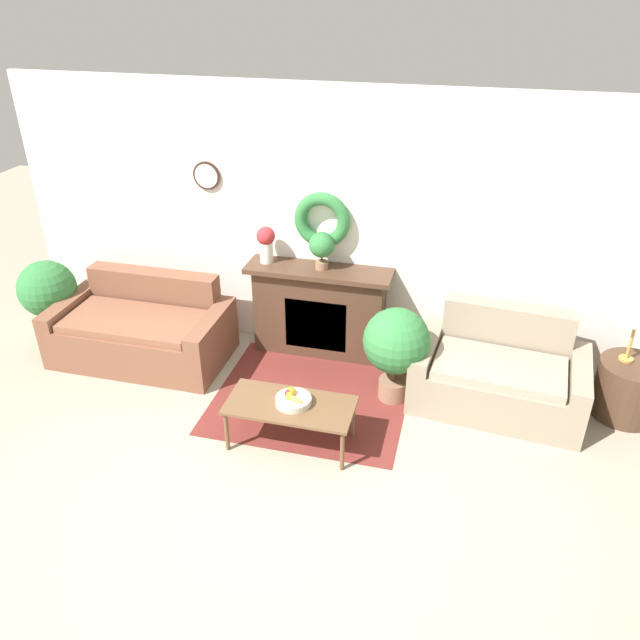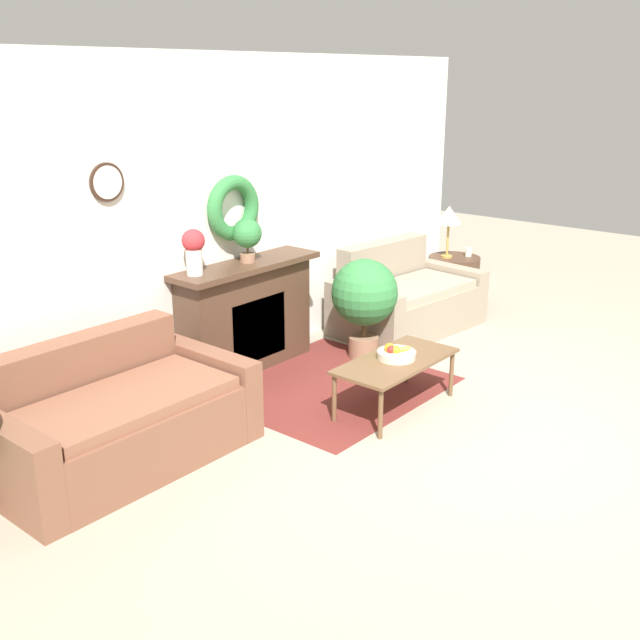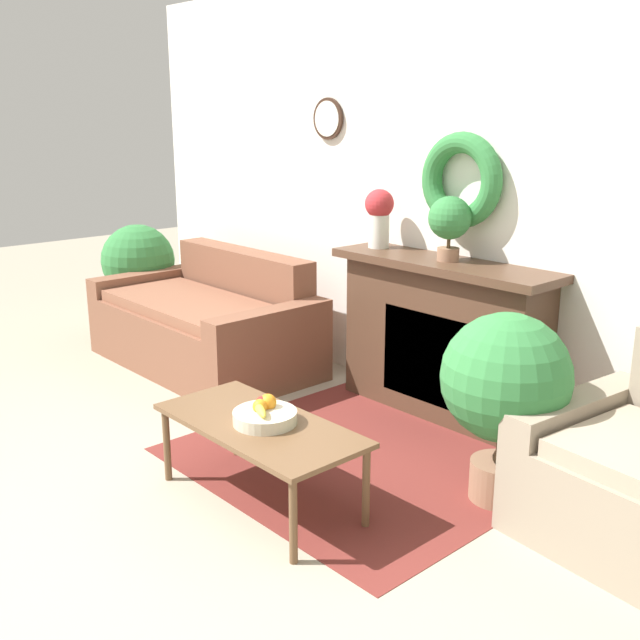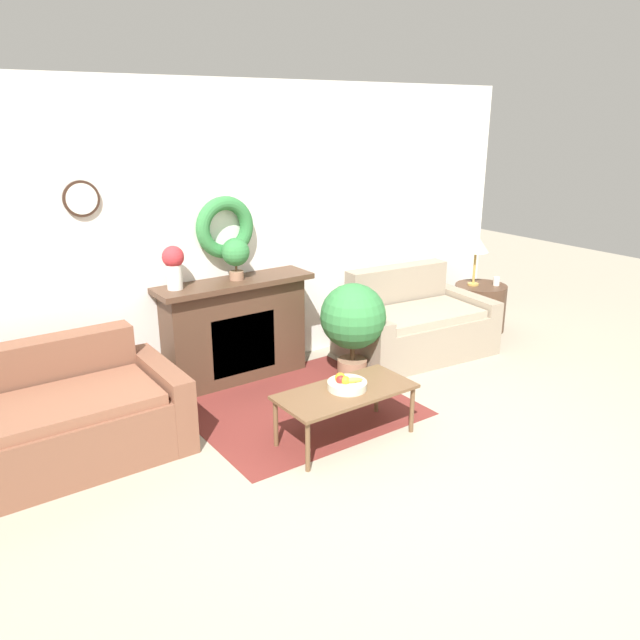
{
  "view_description": "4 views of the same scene",
  "coord_description": "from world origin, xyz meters",
  "px_view_note": "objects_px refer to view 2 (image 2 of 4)",
  "views": [
    {
      "loc": [
        1.28,
        -3.0,
        3.57
      ],
      "look_at": [
        0.09,
        1.67,
        0.86
      ],
      "focal_mm": 35.0,
      "sensor_mm": 36.0,
      "label": 1
    },
    {
      "loc": [
        -4.52,
        -2.04,
        2.53
      ],
      "look_at": [
        -0.32,
        1.49,
        0.71
      ],
      "focal_mm": 42.0,
      "sensor_mm": 36.0,
      "label": 2
    },
    {
      "loc": [
        2.61,
        -0.99,
        1.82
      ],
      "look_at": [
        -0.29,
        1.64,
        0.73
      ],
      "focal_mm": 42.0,
      "sensor_mm": 36.0,
      "label": 3
    },
    {
      "loc": [
        -2.64,
        -2.42,
        2.42
      ],
      "look_at": [
        0.25,
        1.67,
        0.74
      ],
      "focal_mm": 35.0,
      "sensor_mm": 36.0,
      "label": 4
    }
  ],
  "objects_px": {
    "couch_left": "(117,419)",
    "potted_plant_on_mantel": "(247,235)",
    "vase_on_mantel_left": "(194,249)",
    "potted_plant_floor_by_loveseat": "(365,296)",
    "fruit_bowl": "(396,354)",
    "mug": "(469,252)",
    "fireplace": "(246,315)",
    "loveseat_right": "(405,300)",
    "coffee_table": "(396,364)",
    "table_lamp": "(449,216)",
    "side_table_by_loveseat": "(453,279)"
  },
  "relations": [
    {
      "from": "fruit_bowl",
      "to": "mug",
      "type": "height_order",
      "value": "mug"
    },
    {
      "from": "couch_left",
      "to": "mug",
      "type": "height_order",
      "value": "couch_left"
    },
    {
      "from": "loveseat_right",
      "to": "potted_plant_on_mantel",
      "type": "bearing_deg",
      "value": 171.83
    },
    {
      "from": "potted_plant_floor_by_loveseat",
      "to": "couch_left",
      "type": "bearing_deg",
      "value": 177.74
    },
    {
      "from": "couch_left",
      "to": "potted_plant_on_mantel",
      "type": "bearing_deg",
      "value": 16.45
    },
    {
      "from": "vase_on_mantel_left",
      "to": "potted_plant_floor_by_loveseat",
      "type": "bearing_deg",
      "value": -24.16
    },
    {
      "from": "vase_on_mantel_left",
      "to": "couch_left",
      "type": "bearing_deg",
      "value": -155.82
    },
    {
      "from": "couch_left",
      "to": "table_lamp",
      "type": "height_order",
      "value": "table_lamp"
    },
    {
      "from": "fireplace",
      "to": "potted_plant_on_mantel",
      "type": "height_order",
      "value": "potted_plant_on_mantel"
    },
    {
      "from": "coffee_table",
      "to": "fruit_bowl",
      "type": "distance_m",
      "value": 0.08
    },
    {
      "from": "potted_plant_on_mantel",
      "to": "potted_plant_floor_by_loveseat",
      "type": "distance_m",
      "value": 1.23
    },
    {
      "from": "couch_left",
      "to": "side_table_by_loveseat",
      "type": "distance_m",
      "value": 4.74
    },
    {
      "from": "fireplace",
      "to": "coffee_table",
      "type": "relative_size",
      "value": 1.37
    },
    {
      "from": "fireplace",
      "to": "loveseat_right",
      "type": "relative_size",
      "value": 0.91
    },
    {
      "from": "potted_plant_on_mantel",
      "to": "loveseat_right",
      "type": "bearing_deg",
      "value": -13.93
    },
    {
      "from": "coffee_table",
      "to": "side_table_by_loveseat",
      "type": "xyz_separation_m",
      "value": [
        2.84,
        1.15,
        -0.11
      ]
    },
    {
      "from": "fruit_bowl",
      "to": "vase_on_mantel_left",
      "type": "bearing_deg",
      "value": 115.16
    },
    {
      "from": "fireplace",
      "to": "potted_plant_on_mantel",
      "type": "bearing_deg",
      "value": -26.32
    },
    {
      "from": "fruit_bowl",
      "to": "table_lamp",
      "type": "bearing_deg",
      "value": 23.42
    },
    {
      "from": "couch_left",
      "to": "loveseat_right",
      "type": "bearing_deg",
      "value": 1.36
    },
    {
      "from": "loveseat_right",
      "to": "potted_plant_floor_by_loveseat",
      "type": "xyz_separation_m",
      "value": [
        -0.95,
        -0.18,
        0.29
      ]
    },
    {
      "from": "loveseat_right",
      "to": "couch_left",
      "type": "bearing_deg",
      "value": -173.07
    },
    {
      "from": "mug",
      "to": "vase_on_mantel_left",
      "type": "distance_m",
      "value": 3.74
    },
    {
      "from": "fireplace",
      "to": "couch_left",
      "type": "bearing_deg",
      "value": -163.06
    },
    {
      "from": "fruit_bowl",
      "to": "potted_plant_on_mantel",
      "type": "bearing_deg",
      "value": 94.77
    },
    {
      "from": "coffee_table",
      "to": "mug",
      "type": "xyz_separation_m",
      "value": [
        2.97,
        1.05,
        0.21
      ]
    },
    {
      "from": "coffee_table",
      "to": "vase_on_mantel_left",
      "type": "distance_m",
      "value": 1.86
    },
    {
      "from": "couch_left",
      "to": "mug",
      "type": "xyz_separation_m",
      "value": [
        4.86,
        0.07,
        0.28
      ]
    },
    {
      "from": "couch_left",
      "to": "mug",
      "type": "bearing_deg",
      "value": 1.01
    },
    {
      "from": "potted_plant_on_mantel",
      "to": "potted_plant_floor_by_loveseat",
      "type": "relative_size",
      "value": 0.41
    },
    {
      "from": "fruit_bowl",
      "to": "vase_on_mantel_left",
      "type": "height_order",
      "value": "vase_on_mantel_left"
    },
    {
      "from": "coffee_table",
      "to": "vase_on_mantel_left",
      "type": "relative_size",
      "value": 2.85
    },
    {
      "from": "fireplace",
      "to": "loveseat_right",
      "type": "distance_m",
      "value": 1.9
    },
    {
      "from": "loveseat_right",
      "to": "vase_on_mantel_left",
      "type": "distance_m",
      "value": 2.59
    },
    {
      "from": "loveseat_right",
      "to": "table_lamp",
      "type": "distance_m",
      "value": 1.29
    },
    {
      "from": "couch_left",
      "to": "coffee_table",
      "type": "xyz_separation_m",
      "value": [
        1.89,
        -0.98,
        0.07
      ]
    },
    {
      "from": "side_table_by_loveseat",
      "to": "potted_plant_floor_by_loveseat",
      "type": "xyz_separation_m",
      "value": [
        -2.09,
        -0.28,
        0.33
      ]
    },
    {
      "from": "vase_on_mantel_left",
      "to": "table_lamp",
      "type": "bearing_deg",
      "value": -5.12
    },
    {
      "from": "side_table_by_loveseat",
      "to": "coffee_table",
      "type": "bearing_deg",
      "value": -157.98
    },
    {
      "from": "potted_plant_floor_by_loveseat",
      "to": "potted_plant_on_mantel",
      "type": "bearing_deg",
      "value": 143.89
    },
    {
      "from": "coffee_table",
      "to": "side_table_by_loveseat",
      "type": "distance_m",
      "value": 3.07
    },
    {
      "from": "couch_left",
      "to": "loveseat_right",
      "type": "relative_size",
      "value": 1.1
    },
    {
      "from": "loveseat_right",
      "to": "coffee_table",
      "type": "distance_m",
      "value": 2.0
    },
    {
      "from": "couch_left",
      "to": "side_table_by_loveseat",
      "type": "xyz_separation_m",
      "value": [
        4.73,
        0.17,
        -0.04
      ]
    },
    {
      "from": "loveseat_right",
      "to": "fruit_bowl",
      "type": "xyz_separation_m",
      "value": [
        -1.68,
        -1.03,
        0.15
      ]
    },
    {
      "from": "fruit_bowl",
      "to": "table_lamp",
      "type": "distance_m",
      "value": 3.05
    },
    {
      "from": "fruit_bowl",
      "to": "mug",
      "type": "relative_size",
      "value": 3.03
    },
    {
      "from": "fireplace",
      "to": "potted_plant_floor_by_loveseat",
      "type": "height_order",
      "value": "fireplace"
    },
    {
      "from": "couch_left",
      "to": "potted_plant_on_mantel",
      "type": "distance_m",
      "value": 2.07
    },
    {
      "from": "couch_left",
      "to": "potted_plant_on_mantel",
      "type": "height_order",
      "value": "potted_plant_on_mantel"
    }
  ]
}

